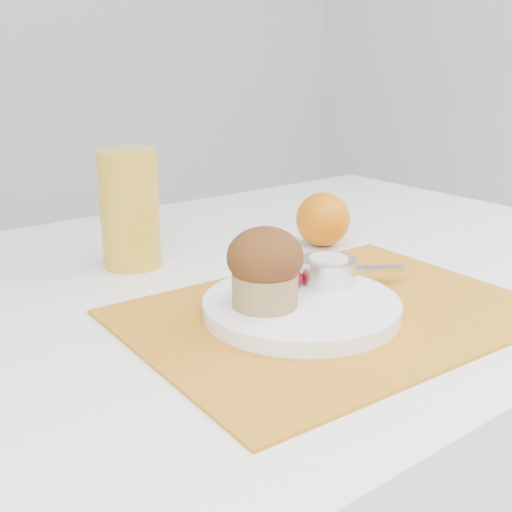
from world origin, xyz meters
TOP-DOWN VIEW (x-y plane):
  - table at (0.00, 0.05)m, footprint 1.20×0.80m
  - placemat at (-0.02, -0.12)m, footprint 0.45×0.34m
  - plate at (-0.05, -0.11)m, footprint 0.24×0.24m
  - ramekin at (0.01, -0.08)m, footprint 0.08×0.08m
  - cream at (0.01, -0.08)m, footprint 0.05×0.05m
  - raspberry_near at (-0.03, -0.07)m, footprint 0.02×0.02m
  - raspberry_far at (-0.01, -0.07)m, footprint 0.02×0.02m
  - butter_knife at (0.04, -0.06)m, footprint 0.16×0.11m
  - orange at (0.15, 0.08)m, footprint 0.08×0.08m
  - juice_glass at (-0.11, 0.17)m, footprint 0.09×0.09m
  - muffin at (-0.09, -0.09)m, footprint 0.09×0.09m

SIDE VIEW (x-z plane):
  - table at x=0.00m, z-range 0.00..0.75m
  - placemat at x=-0.02m, z-range 0.75..0.75m
  - plate at x=-0.05m, z-range 0.75..0.77m
  - butter_knife at x=0.04m, z-range 0.77..0.78m
  - raspberry_far at x=-0.01m, z-range 0.77..0.79m
  - raspberry_near at x=-0.03m, z-range 0.77..0.79m
  - ramekin at x=0.01m, z-range 0.77..0.80m
  - orange at x=0.15m, z-range 0.75..0.83m
  - cream at x=0.01m, z-range 0.80..0.80m
  - muffin at x=-0.09m, z-range 0.77..0.86m
  - juice_glass at x=-0.11m, z-range 0.75..0.91m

